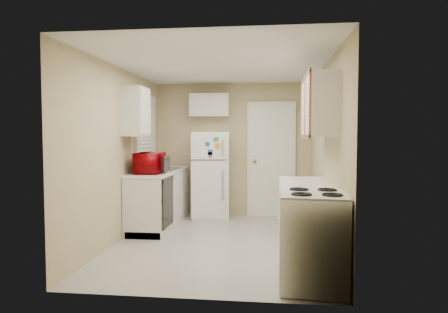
# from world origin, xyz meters

# --- Properties ---
(floor) EXTENTS (3.80, 3.80, 0.00)m
(floor) POSITION_xyz_m (0.00, 0.00, 0.00)
(floor) COLOR beige
(floor) RESTS_ON ground
(ceiling) EXTENTS (3.80, 3.80, 0.00)m
(ceiling) POSITION_xyz_m (0.00, 0.00, 2.40)
(ceiling) COLOR white
(ceiling) RESTS_ON floor
(wall_left) EXTENTS (3.80, 3.80, 0.00)m
(wall_left) POSITION_xyz_m (-1.40, 0.00, 1.20)
(wall_left) COLOR tan
(wall_left) RESTS_ON floor
(wall_right) EXTENTS (3.80, 3.80, 0.00)m
(wall_right) POSITION_xyz_m (1.40, 0.00, 1.20)
(wall_right) COLOR tan
(wall_right) RESTS_ON floor
(wall_back) EXTENTS (2.80, 2.80, 0.00)m
(wall_back) POSITION_xyz_m (0.00, 1.90, 1.20)
(wall_back) COLOR tan
(wall_back) RESTS_ON floor
(wall_front) EXTENTS (2.80, 2.80, 0.00)m
(wall_front) POSITION_xyz_m (0.00, -1.90, 1.20)
(wall_front) COLOR tan
(wall_front) RESTS_ON floor
(left_counter) EXTENTS (0.60, 1.80, 0.90)m
(left_counter) POSITION_xyz_m (-1.10, 0.90, 0.45)
(left_counter) COLOR silver
(left_counter) RESTS_ON floor
(dishwasher) EXTENTS (0.03, 0.58, 0.72)m
(dishwasher) POSITION_xyz_m (-0.81, 0.30, 0.49)
(dishwasher) COLOR black
(dishwasher) RESTS_ON floor
(sink) EXTENTS (0.54, 0.74, 0.16)m
(sink) POSITION_xyz_m (-1.10, 1.05, 0.86)
(sink) COLOR gray
(sink) RESTS_ON left_counter
(microwave) EXTENTS (0.56, 0.33, 0.37)m
(microwave) POSITION_xyz_m (-1.09, 0.38, 1.05)
(microwave) COLOR #930107
(microwave) RESTS_ON left_counter
(soap_bottle) EXTENTS (0.10, 0.10, 0.19)m
(soap_bottle) POSITION_xyz_m (-1.15, 1.40, 1.00)
(soap_bottle) COLOR white
(soap_bottle) RESTS_ON left_counter
(window_blinds) EXTENTS (0.10, 0.98, 1.08)m
(window_blinds) POSITION_xyz_m (-1.36, 1.05, 1.60)
(window_blinds) COLOR silver
(window_blinds) RESTS_ON wall_left
(upper_cabinet_left) EXTENTS (0.30, 0.45, 0.70)m
(upper_cabinet_left) POSITION_xyz_m (-1.25, 0.22, 1.80)
(upper_cabinet_left) COLOR silver
(upper_cabinet_left) RESTS_ON wall_left
(refrigerator) EXTENTS (0.70, 0.68, 1.52)m
(refrigerator) POSITION_xyz_m (-0.36, 1.61, 0.76)
(refrigerator) COLOR white
(refrigerator) RESTS_ON floor
(cabinet_over_fridge) EXTENTS (0.70, 0.30, 0.40)m
(cabinet_over_fridge) POSITION_xyz_m (-0.40, 1.75, 2.00)
(cabinet_over_fridge) COLOR silver
(cabinet_over_fridge) RESTS_ON wall_back
(interior_door) EXTENTS (0.86, 0.06, 2.08)m
(interior_door) POSITION_xyz_m (0.70, 1.86, 1.02)
(interior_door) COLOR white
(interior_door) RESTS_ON floor
(right_counter) EXTENTS (0.60, 2.00, 0.90)m
(right_counter) POSITION_xyz_m (1.10, -0.80, 0.45)
(right_counter) COLOR silver
(right_counter) RESTS_ON floor
(stove) EXTENTS (0.69, 0.82, 0.93)m
(stove) POSITION_xyz_m (1.11, -1.45, 0.46)
(stove) COLOR white
(stove) RESTS_ON floor
(upper_cabinet_right) EXTENTS (0.30, 1.20, 0.70)m
(upper_cabinet_right) POSITION_xyz_m (1.25, -0.50, 1.80)
(upper_cabinet_right) COLOR silver
(upper_cabinet_right) RESTS_ON wall_right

